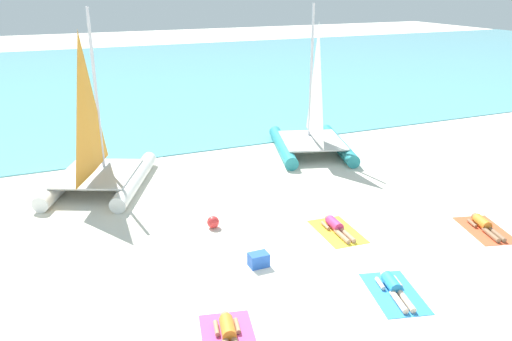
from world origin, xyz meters
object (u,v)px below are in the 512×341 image
object	(u,v)px
sunbather_center_left	(394,287)
sunbather_rightmost	(484,225)
sunbather_leftmost	(229,333)
cooler_box	(259,260)
towel_center_right	(337,231)
beach_ball	(213,222)
sunbather_center_right	(336,227)
sailboat_white	(98,163)
towel_leftmost	(229,340)
towel_center_left	(394,293)
sailboat_teal	(312,132)
towel_rightmost	(485,230)

from	to	relation	value
sunbather_center_left	sunbather_rightmost	bearing A→B (deg)	34.54
sunbather_leftmost	cooler_box	size ratio (longest dim) A/B	3.12
towel_center_right	beach_ball	distance (m)	3.70
sunbather_center_right	sunbather_rightmost	xyz separation A→B (m)	(4.09, -1.66, 0.00)
sunbather_leftmost	cooler_box	distance (m)	2.99
sunbather_leftmost	sunbather_center_left	distance (m)	4.20
sunbather_center_left	sunbather_center_right	bearing A→B (deg)	96.47
sailboat_white	towel_leftmost	distance (m)	9.85
beach_ball	towel_leftmost	bearing A→B (deg)	-105.53
towel_center_left	cooler_box	xyz separation A→B (m)	(-2.44, 2.44, 0.17)
sailboat_teal	towel_center_left	size ratio (longest dim) A/B	3.22
sailboat_teal	sunbather_leftmost	bearing A→B (deg)	-109.45
sunbather_center_left	cooler_box	size ratio (longest dim) A/B	3.11
sailboat_teal	towel_leftmost	size ratio (longest dim) A/B	3.22
sailboat_white	sunbather_leftmost	bearing A→B (deg)	-57.75
towel_center_left	sunbather_center_left	distance (m)	0.14
sailboat_white	towel_leftmost	bearing A→B (deg)	-57.89
sailboat_white	cooler_box	size ratio (longest dim) A/B	12.34
sunbather_leftmost	towel_rightmost	xyz separation A→B (m)	(8.74, 1.64, -0.13)
sailboat_white	sunbather_center_right	bearing A→B (deg)	-21.88
sunbather_leftmost	towel_center_left	xyz separation A→B (m)	(4.18, -0.01, -0.13)
towel_leftmost	sailboat_teal	bearing A→B (deg)	53.32
towel_center_left	sunbather_center_left	bearing A→B (deg)	75.42
sunbather_center_right	sailboat_white	bearing A→B (deg)	137.35
towel_center_left	cooler_box	world-z (taller)	cooler_box
towel_center_right	towel_rightmost	size ratio (longest dim) A/B	1.00
sailboat_teal	towel_center_left	distance (m)	10.85
towel_leftmost	sunbather_rightmost	bearing A→B (deg)	11.43
beach_ball	sailboat_teal	bearing A→B (deg)	39.80
sailboat_teal	towel_center_right	distance (m)	7.60
sailboat_teal	sunbather_rightmost	world-z (taller)	sailboat_teal
towel_rightmost	cooler_box	bearing A→B (deg)	173.60
sailboat_teal	sunbather_center_right	bearing A→B (deg)	-96.14
sailboat_teal	sunbather_center_right	distance (m)	7.52
cooler_box	towel_center_right	bearing A→B (deg)	16.67
sailboat_white	towel_leftmost	xyz separation A→B (m)	(1.24, -9.73, -0.91)
sunbather_center_right	beach_ball	bearing A→B (deg)	157.36
towel_center_left	towel_rightmost	world-z (taller)	same
sailboat_white	beach_ball	distance (m)	5.40
sunbather_center_left	sailboat_teal	bearing A→B (deg)	85.83
sunbather_center_left	towel_center_right	world-z (taller)	sunbather_center_left
towel_rightmost	beach_ball	distance (m)	8.08
sunbather_rightmost	cooler_box	bearing A→B (deg)	-170.33
sailboat_teal	towel_rightmost	size ratio (longest dim) A/B	3.22
sunbather_center_left	towel_center_right	distance (m)	3.29
towel_center_right	sunbather_rightmost	distance (m)	4.39
towel_center_left	beach_ball	world-z (taller)	beach_ball
sunbather_rightmost	cooler_box	world-z (taller)	cooler_box
sunbather_rightmost	towel_rightmost	bearing A→B (deg)	-90.00
sunbather_center_left	cooler_box	bearing A→B (deg)	150.52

